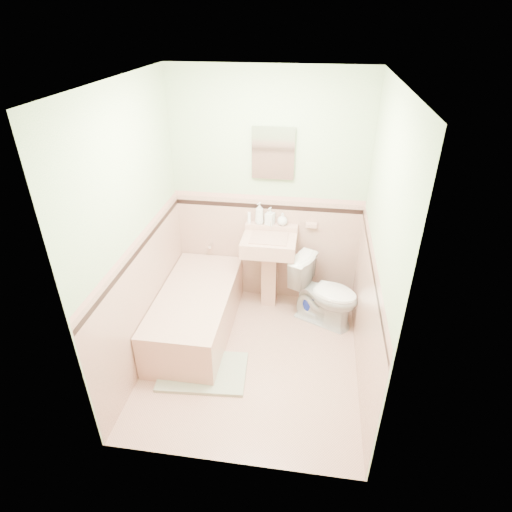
# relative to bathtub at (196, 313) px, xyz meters

# --- Properties ---
(floor) EXTENTS (2.20, 2.20, 0.00)m
(floor) POSITION_rel_bathtub_xyz_m (0.63, -0.33, -0.23)
(floor) COLOR tan
(floor) RESTS_ON ground
(ceiling) EXTENTS (2.20, 2.20, 0.00)m
(ceiling) POSITION_rel_bathtub_xyz_m (0.63, -0.33, 2.27)
(ceiling) COLOR white
(ceiling) RESTS_ON ground
(wall_back) EXTENTS (2.50, 0.00, 2.50)m
(wall_back) POSITION_rel_bathtub_xyz_m (0.63, 0.77, 1.02)
(wall_back) COLOR beige
(wall_back) RESTS_ON ground
(wall_front) EXTENTS (2.50, 0.00, 2.50)m
(wall_front) POSITION_rel_bathtub_xyz_m (0.63, -1.43, 1.02)
(wall_front) COLOR beige
(wall_front) RESTS_ON ground
(wall_left) EXTENTS (0.00, 2.50, 2.50)m
(wall_left) POSITION_rel_bathtub_xyz_m (-0.37, -0.33, 1.02)
(wall_left) COLOR beige
(wall_left) RESTS_ON ground
(wall_right) EXTENTS (0.00, 2.50, 2.50)m
(wall_right) POSITION_rel_bathtub_xyz_m (1.63, -0.33, 1.02)
(wall_right) COLOR beige
(wall_right) RESTS_ON ground
(wainscot_back) EXTENTS (2.00, 0.00, 2.00)m
(wainscot_back) POSITION_rel_bathtub_xyz_m (0.63, 0.76, 0.38)
(wainscot_back) COLOR tan
(wainscot_back) RESTS_ON ground
(wainscot_front) EXTENTS (2.00, 0.00, 2.00)m
(wainscot_front) POSITION_rel_bathtub_xyz_m (0.63, -1.42, 0.38)
(wainscot_front) COLOR tan
(wainscot_front) RESTS_ON ground
(wainscot_left) EXTENTS (0.00, 2.20, 2.20)m
(wainscot_left) POSITION_rel_bathtub_xyz_m (-0.36, -0.33, 0.38)
(wainscot_left) COLOR tan
(wainscot_left) RESTS_ON ground
(wainscot_right) EXTENTS (0.00, 2.20, 2.20)m
(wainscot_right) POSITION_rel_bathtub_xyz_m (1.62, -0.33, 0.38)
(wainscot_right) COLOR tan
(wainscot_right) RESTS_ON ground
(accent_back) EXTENTS (2.00, 0.00, 2.00)m
(accent_back) POSITION_rel_bathtub_xyz_m (0.63, 0.75, 0.90)
(accent_back) COLOR black
(accent_back) RESTS_ON ground
(accent_front) EXTENTS (2.00, 0.00, 2.00)m
(accent_front) POSITION_rel_bathtub_xyz_m (0.63, -1.41, 0.90)
(accent_front) COLOR black
(accent_front) RESTS_ON ground
(accent_left) EXTENTS (0.00, 2.20, 2.20)m
(accent_left) POSITION_rel_bathtub_xyz_m (-0.35, -0.33, 0.89)
(accent_left) COLOR black
(accent_left) RESTS_ON ground
(accent_right) EXTENTS (0.00, 2.20, 2.20)m
(accent_right) POSITION_rel_bathtub_xyz_m (1.61, -0.33, 0.89)
(accent_right) COLOR black
(accent_right) RESTS_ON ground
(cap_back) EXTENTS (2.00, 0.00, 2.00)m
(cap_back) POSITION_rel_bathtub_xyz_m (0.63, 0.75, 0.99)
(cap_back) COLOR tan
(cap_back) RESTS_ON ground
(cap_front) EXTENTS (2.00, 0.00, 2.00)m
(cap_front) POSITION_rel_bathtub_xyz_m (0.63, -1.41, 0.99)
(cap_front) COLOR tan
(cap_front) RESTS_ON ground
(cap_left) EXTENTS (0.00, 2.20, 2.20)m
(cap_left) POSITION_rel_bathtub_xyz_m (-0.35, -0.33, 1.00)
(cap_left) COLOR tan
(cap_left) RESTS_ON ground
(cap_right) EXTENTS (0.00, 2.20, 2.20)m
(cap_right) POSITION_rel_bathtub_xyz_m (1.61, -0.33, 1.00)
(cap_right) COLOR tan
(cap_right) RESTS_ON ground
(bathtub) EXTENTS (0.70, 1.50, 0.45)m
(bathtub) POSITION_rel_bathtub_xyz_m (0.00, 0.00, 0.00)
(bathtub) COLOR tan
(bathtub) RESTS_ON floor
(tub_faucet) EXTENTS (0.04, 0.12, 0.04)m
(tub_faucet) POSITION_rel_bathtub_xyz_m (0.00, 0.72, 0.41)
(tub_faucet) COLOR silver
(tub_faucet) RESTS_ON wall_back
(sink) EXTENTS (0.56, 0.48, 0.88)m
(sink) POSITION_rel_bathtub_xyz_m (0.68, 0.53, 0.21)
(sink) COLOR tan
(sink) RESTS_ON floor
(sink_faucet) EXTENTS (0.02, 0.02, 0.10)m
(sink_faucet) POSITION_rel_bathtub_xyz_m (0.68, 0.67, 0.72)
(sink_faucet) COLOR silver
(sink_faucet) RESTS_ON sink
(medicine_cabinet) EXTENTS (0.36, 0.04, 0.45)m
(medicine_cabinet) POSITION_rel_bathtub_xyz_m (0.68, 0.74, 1.47)
(medicine_cabinet) COLOR white
(medicine_cabinet) RESTS_ON wall_back
(soap_dish) EXTENTS (0.12, 0.07, 0.04)m
(soap_dish) POSITION_rel_bathtub_xyz_m (1.10, 0.73, 0.72)
(soap_dish) COLOR tan
(soap_dish) RESTS_ON wall_back
(soap_bottle_left) EXTENTS (0.12, 0.12, 0.24)m
(soap_bottle_left) POSITION_rel_bathtub_xyz_m (0.55, 0.71, 0.83)
(soap_bottle_left) COLOR #B2B2B2
(soap_bottle_left) RESTS_ON sink
(soap_bottle_mid) EXTENTS (0.11, 0.11, 0.19)m
(soap_bottle_mid) POSITION_rel_bathtub_xyz_m (0.66, 0.71, 0.81)
(soap_bottle_mid) COLOR #B2B2B2
(soap_bottle_mid) RESTS_ON sink
(soap_bottle_right) EXTENTS (0.13, 0.13, 0.14)m
(soap_bottle_right) POSITION_rel_bathtub_xyz_m (0.80, 0.71, 0.78)
(soap_bottle_right) COLOR #B2B2B2
(soap_bottle_right) RESTS_ON sink
(tube) EXTENTS (0.04, 0.04, 0.12)m
(tube) POSITION_rel_bathtub_xyz_m (0.44, 0.71, 0.77)
(tube) COLOR white
(tube) RESTS_ON sink
(toilet) EXTENTS (0.81, 0.66, 0.72)m
(toilet) POSITION_rel_bathtub_xyz_m (1.29, 0.36, 0.14)
(toilet) COLOR white
(toilet) RESTS_ON floor
(bucket) EXTENTS (0.31, 0.31, 0.25)m
(bucket) POSITION_rel_bathtub_xyz_m (1.15, 0.48, -0.10)
(bucket) COLOR #11239C
(bucket) RESTS_ON floor
(bath_mat) EXTENTS (0.83, 0.58, 0.03)m
(bath_mat) POSITION_rel_bathtub_xyz_m (0.21, -0.58, -0.21)
(bath_mat) COLOR gray
(bath_mat) RESTS_ON floor
(shoe) EXTENTS (0.17, 0.10, 0.06)m
(shoe) POSITION_rel_bathtub_xyz_m (0.04, -0.61, -0.16)
(shoe) COLOR #BF1E59
(shoe) RESTS_ON bath_mat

